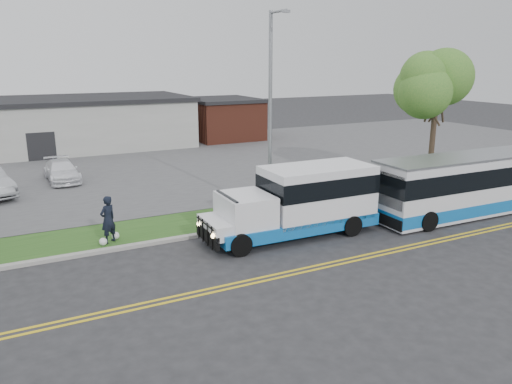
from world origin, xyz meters
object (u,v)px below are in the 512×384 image
tree_east (438,82)px  pedestrian (108,219)px  transit_bus (471,184)px  parked_car_b (62,171)px  shuttle_bus (302,199)px  streetlight_near (271,108)px

tree_east → pedestrian: tree_east is taller
transit_bus → parked_car_b: bearing=138.3°
shuttle_bus → pedestrian: shuttle_bus is taller
streetlight_near → pedestrian: (-8.04, -0.83, -4.14)m
shuttle_bus → pedestrian: 8.20m
shuttle_bus → pedestrian: bearing=163.3°
pedestrian → shuttle_bus: bearing=132.1°
streetlight_near → transit_bus: 10.56m
streetlight_near → shuttle_bus: size_ratio=1.21×
tree_east → streetlight_near: size_ratio=0.88×
tree_east → streetlight_near: bearing=-178.6°
transit_bus → pedestrian: transit_bus is taller
tree_east → pedestrian: bearing=-176.7°
tree_east → transit_bus: size_ratio=0.78×
shuttle_bus → pedestrian: (-7.79, 2.49, -0.50)m
shuttle_bus → transit_bus: shuttle_bus is taller
parked_car_b → pedestrian: bearing=-90.2°
tree_east → shuttle_bus: tree_east is taller
tree_east → transit_bus: 7.08m
shuttle_bus → transit_bus: (9.02, -1.21, -0.10)m
tree_east → pedestrian: 19.75m
tree_east → parked_car_b: size_ratio=1.90×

